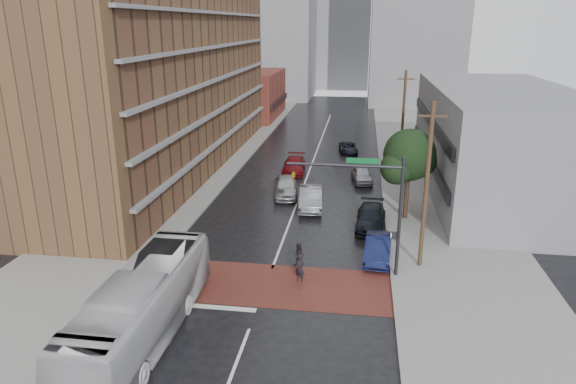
% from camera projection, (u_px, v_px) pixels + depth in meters
% --- Properties ---
extents(ground, '(160.00, 160.00, 0.00)m').
position_uv_depth(ground, '(265.00, 289.00, 28.53)').
color(ground, black).
rests_on(ground, ground).
extents(crosswalk, '(14.00, 5.00, 0.02)m').
position_uv_depth(crosswalk, '(266.00, 284.00, 28.99)').
color(crosswalk, maroon).
rests_on(crosswalk, ground).
extents(sidewalk_west, '(9.00, 90.00, 0.15)m').
position_uv_depth(sidewalk_west, '(201.00, 164.00, 53.56)').
color(sidewalk_west, gray).
rests_on(sidewalk_west, ground).
extents(sidewalk_east, '(9.00, 90.00, 0.15)m').
position_uv_depth(sidewalk_east, '(426.00, 173.00, 50.46)').
color(sidewalk_east, gray).
rests_on(sidewalk_east, ground).
extents(apartment_block, '(10.00, 44.00, 28.00)m').
position_uv_depth(apartment_block, '(164.00, 24.00, 48.60)').
color(apartment_block, brown).
rests_on(apartment_block, ground).
extents(storefront_west, '(8.00, 16.00, 7.00)m').
position_uv_depth(storefront_west, '(253.00, 95.00, 79.83)').
color(storefront_west, brown).
rests_on(storefront_west, ground).
extents(building_east, '(11.00, 26.00, 9.00)m').
position_uv_depth(building_east, '(497.00, 141.00, 43.70)').
color(building_east, gray).
rests_on(building_east, ground).
extents(distant_tower_west, '(18.00, 16.00, 32.00)m').
position_uv_depth(distant_tower_west, '(267.00, 13.00, 98.76)').
color(distant_tower_west, gray).
rests_on(distant_tower_west, ground).
extents(distant_tower_center, '(12.00, 10.00, 24.00)m').
position_uv_depth(distant_tower_center, '(343.00, 33.00, 114.10)').
color(distant_tower_center, gray).
rests_on(distant_tower_center, ground).
extents(street_tree, '(4.20, 4.10, 6.90)m').
position_uv_depth(street_tree, '(410.00, 158.00, 37.22)').
color(street_tree, '#332319').
rests_on(street_tree, ground).
extents(signal_mast, '(6.50, 0.30, 7.20)m').
position_uv_depth(signal_mast, '(375.00, 199.00, 28.61)').
color(signal_mast, '#2D2D33').
rests_on(signal_mast, ground).
extents(utility_pole_near, '(1.60, 0.26, 10.00)m').
position_uv_depth(utility_pole_near, '(426.00, 186.00, 29.50)').
color(utility_pole_near, '#473321').
rests_on(utility_pole_near, ground).
extents(utility_pole_far, '(1.60, 0.26, 10.00)m').
position_uv_depth(utility_pole_far, '(403.00, 123.00, 48.30)').
color(utility_pole_far, '#473321').
rests_on(utility_pole_far, ground).
extents(transit_bus, '(2.86, 12.02, 3.34)m').
position_uv_depth(transit_bus, '(142.00, 307.00, 23.54)').
color(transit_bus, '#BABBBD').
rests_on(transit_bus, ground).
extents(pedestrian_a, '(0.72, 0.61, 1.68)m').
position_uv_depth(pedestrian_a, '(300.00, 268.00, 29.08)').
color(pedestrian_a, black).
rests_on(pedestrian_a, ground).
extents(pedestrian_b, '(0.86, 0.75, 1.52)m').
position_uv_depth(pedestrian_b, '(299.00, 255.00, 30.90)').
color(pedestrian_b, black).
rests_on(pedestrian_b, ground).
extents(car_travel_a, '(2.76, 5.20, 1.68)m').
position_uv_depth(car_travel_a, '(285.00, 187.00, 43.64)').
color(car_travel_a, '#ADB1B5').
rests_on(car_travel_a, ground).
extents(car_travel_b, '(2.25, 5.26, 1.69)m').
position_uv_depth(car_travel_b, '(311.00, 198.00, 40.79)').
color(car_travel_b, '#A0A5A8').
rests_on(car_travel_b, ground).
extents(car_travel_c, '(2.28, 5.19, 1.48)m').
position_uv_depth(car_travel_c, '(294.00, 165.00, 50.67)').
color(car_travel_c, maroon).
rests_on(car_travel_c, ground).
extents(suv_travel, '(2.45, 4.41, 1.17)m').
position_uv_depth(suv_travel, '(348.00, 148.00, 58.39)').
color(suv_travel, black).
rests_on(suv_travel, ground).
extents(car_parked_near, '(1.90, 4.57, 1.47)m').
position_uv_depth(car_parked_near, '(378.00, 248.00, 31.89)').
color(car_parked_near, '#131942').
rests_on(car_parked_near, ground).
extents(car_parked_mid, '(2.34, 5.20, 1.48)m').
position_uv_depth(car_parked_mid, '(371.00, 218.00, 36.90)').
color(car_parked_mid, black).
rests_on(car_parked_mid, ground).
extents(car_parked_far, '(2.26, 4.32, 1.40)m').
position_uv_depth(car_parked_far, '(362.00, 175.00, 47.58)').
color(car_parked_far, '#A9AAB1').
rests_on(car_parked_far, ground).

